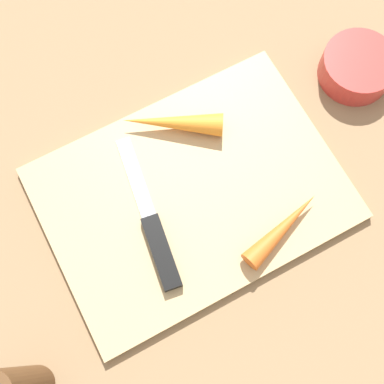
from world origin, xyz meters
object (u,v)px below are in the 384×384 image
Objects in this scene: carrot_short at (283,228)px; small_bowl at (357,67)px; knife at (158,242)px; carrot_long at (172,123)px; cutting_board at (192,193)px.

carrot_short and small_bowl have the same top height.
carrot_long is at bearing -25.79° from knife.
knife is at bearing 86.89° from carrot_long.
small_bowl is (0.25, -0.04, -0.01)m from carrot_long.
carrot_short is at bearing -52.58° from cutting_board.
knife is 2.08× the size of small_bowl.
carrot_short is (0.14, -0.06, 0.01)m from knife.
carrot_long is at bearing 170.97° from small_bowl.
carrot_long reaches higher than knife.
carrot_short reaches higher than knife.
cutting_board is at bearing -170.05° from small_bowl.
knife is at bearing -165.91° from small_bowl.
carrot_short is at bearing 137.12° from carrot_long.
cutting_board is 2.87× the size of carrot_long.
knife is at bearing -150.56° from cutting_board.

